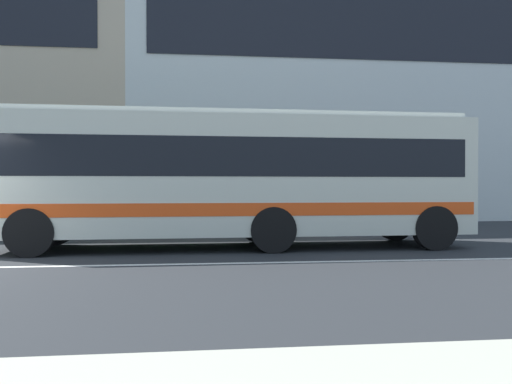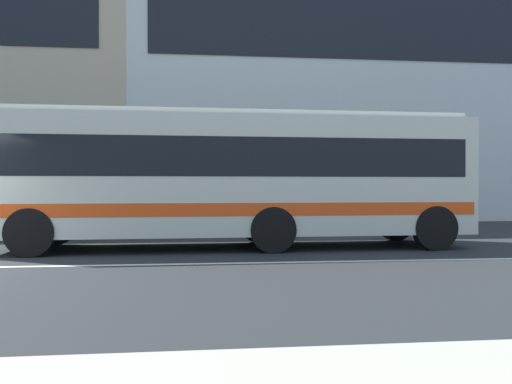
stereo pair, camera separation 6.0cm
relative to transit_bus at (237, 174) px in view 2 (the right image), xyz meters
name	(u,v)px [view 2 (the right image)]	position (x,y,z in m)	size (l,w,h in m)	color
apartment_block_right	(352,74)	(6.54, 12.44, 5.12)	(20.25, 8.05, 13.68)	silver
transit_bus	(237,174)	(0.00, 0.00, 0.00)	(10.80, 2.74, 3.13)	beige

